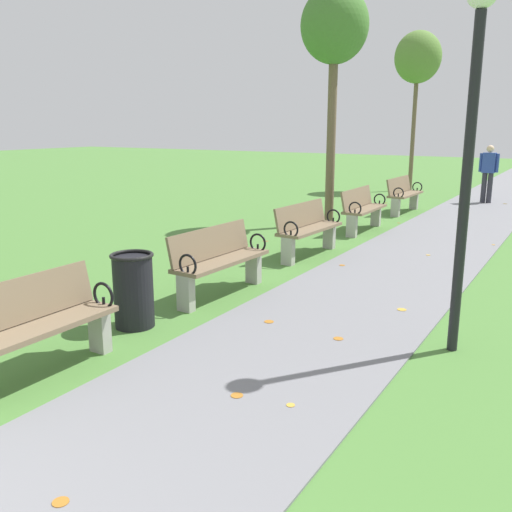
{
  "coord_description": "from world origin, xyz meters",
  "views": [
    {
      "loc": [
        3.57,
        -0.27,
        2.22
      ],
      "look_at": [
        -0.05,
        5.76,
        0.55
      ],
      "focal_mm": 39.13,
      "sensor_mm": 36.0,
      "label": 1
    }
  ],
  "objects_px": {
    "park_bench_6": "(404,194)",
    "pedestrian_walking": "(488,171)",
    "park_bench_4": "(308,228)",
    "park_bench_5": "(363,208)",
    "trash_bin": "(133,290)",
    "tree_3": "(334,30)",
    "park_bench_2": "(30,327)",
    "tree_4": "(418,59)",
    "park_bench_3": "(219,260)",
    "lamp_post": "(472,114)"
  },
  "relations": [
    {
      "from": "park_bench_3",
      "to": "tree_3",
      "type": "distance_m",
      "value": 6.84
    },
    {
      "from": "park_bench_3",
      "to": "lamp_post",
      "type": "height_order",
      "value": "lamp_post"
    },
    {
      "from": "park_bench_4",
      "to": "park_bench_5",
      "type": "height_order",
      "value": "same"
    },
    {
      "from": "trash_bin",
      "to": "tree_3",
      "type": "bearing_deg",
      "value": 96.3
    },
    {
      "from": "park_bench_2",
      "to": "park_bench_5",
      "type": "relative_size",
      "value": 1.0
    },
    {
      "from": "park_bench_3",
      "to": "pedestrian_walking",
      "type": "height_order",
      "value": "pedestrian_walking"
    },
    {
      "from": "park_bench_3",
      "to": "tree_4",
      "type": "relative_size",
      "value": 0.31
    },
    {
      "from": "trash_bin",
      "to": "lamp_post",
      "type": "distance_m",
      "value": 3.89
    },
    {
      "from": "park_bench_3",
      "to": "lamp_post",
      "type": "distance_m",
      "value": 3.58
    },
    {
      "from": "park_bench_4",
      "to": "pedestrian_walking",
      "type": "height_order",
      "value": "pedestrian_walking"
    },
    {
      "from": "park_bench_5",
      "to": "park_bench_3",
      "type": "bearing_deg",
      "value": -90.0
    },
    {
      "from": "park_bench_4",
      "to": "lamp_post",
      "type": "distance_m",
      "value": 4.64
    },
    {
      "from": "park_bench_4",
      "to": "trash_bin",
      "type": "distance_m",
      "value": 4.12
    },
    {
      "from": "park_bench_3",
      "to": "tree_3",
      "type": "height_order",
      "value": "tree_3"
    },
    {
      "from": "lamp_post",
      "to": "park_bench_2",
      "type": "bearing_deg",
      "value": -139.72
    },
    {
      "from": "park_bench_2",
      "to": "park_bench_3",
      "type": "bearing_deg",
      "value": 90.0
    },
    {
      "from": "park_bench_3",
      "to": "trash_bin",
      "type": "distance_m",
      "value": 1.46
    },
    {
      "from": "park_bench_6",
      "to": "trash_bin",
      "type": "bearing_deg",
      "value": -90.87
    },
    {
      "from": "trash_bin",
      "to": "park_bench_3",
      "type": "bearing_deg",
      "value": 84.21
    },
    {
      "from": "park_bench_2",
      "to": "tree_4",
      "type": "height_order",
      "value": "tree_4"
    },
    {
      "from": "park_bench_6",
      "to": "trash_bin",
      "type": "height_order",
      "value": "park_bench_6"
    },
    {
      "from": "park_bench_6",
      "to": "tree_4",
      "type": "xyz_separation_m",
      "value": [
        -1.26,
        5.02,
        3.8
      ]
    },
    {
      "from": "park_bench_3",
      "to": "trash_bin",
      "type": "xyz_separation_m",
      "value": [
        -0.15,
        -1.45,
        -0.06
      ]
    },
    {
      "from": "park_bench_6",
      "to": "pedestrian_walking",
      "type": "height_order",
      "value": "pedestrian_walking"
    },
    {
      "from": "park_bench_2",
      "to": "tree_3",
      "type": "distance_m",
      "value": 9.4
    },
    {
      "from": "park_bench_6",
      "to": "park_bench_4",
      "type": "bearing_deg",
      "value": -90.0
    },
    {
      "from": "park_bench_5",
      "to": "lamp_post",
      "type": "height_order",
      "value": "lamp_post"
    },
    {
      "from": "park_bench_3",
      "to": "park_bench_5",
      "type": "xyz_separation_m",
      "value": [
        -0.0,
        5.31,
        0.0
      ]
    },
    {
      "from": "tree_3",
      "to": "tree_4",
      "type": "distance_m",
      "value": 7.58
    },
    {
      "from": "pedestrian_walking",
      "to": "tree_3",
      "type": "bearing_deg",
      "value": -114.23
    },
    {
      "from": "park_bench_4",
      "to": "park_bench_6",
      "type": "bearing_deg",
      "value": 90.0
    },
    {
      "from": "pedestrian_walking",
      "to": "lamp_post",
      "type": "bearing_deg",
      "value": -82.39
    },
    {
      "from": "park_bench_3",
      "to": "tree_4",
      "type": "xyz_separation_m",
      "value": [
        -1.26,
        13.28,
        3.8
      ]
    },
    {
      "from": "park_bench_5",
      "to": "trash_bin",
      "type": "height_order",
      "value": "park_bench_5"
    },
    {
      "from": "park_bench_4",
      "to": "tree_3",
      "type": "height_order",
      "value": "tree_3"
    },
    {
      "from": "pedestrian_walking",
      "to": "park_bench_5",
      "type": "bearing_deg",
      "value": -104.59
    },
    {
      "from": "park_bench_6",
      "to": "tree_3",
      "type": "distance_m",
      "value": 4.55
    },
    {
      "from": "park_bench_5",
      "to": "park_bench_2",
      "type": "bearing_deg",
      "value": -90.0
    },
    {
      "from": "park_bench_6",
      "to": "lamp_post",
      "type": "relative_size",
      "value": 0.46
    },
    {
      "from": "park_bench_2",
      "to": "trash_bin",
      "type": "height_order",
      "value": "park_bench_2"
    },
    {
      "from": "park_bench_2",
      "to": "pedestrian_walking",
      "type": "bearing_deg",
      "value": 83.81
    },
    {
      "from": "park_bench_5",
      "to": "tree_3",
      "type": "xyz_separation_m",
      "value": [
        -0.94,
        0.39,
        3.65
      ]
    },
    {
      "from": "park_bench_3",
      "to": "pedestrian_walking",
      "type": "bearing_deg",
      "value": 82.22
    },
    {
      "from": "lamp_post",
      "to": "tree_3",
      "type": "bearing_deg",
      "value": 123.62
    },
    {
      "from": "pedestrian_walking",
      "to": "trash_bin",
      "type": "distance_m",
      "value": 12.76
    },
    {
      "from": "park_bench_2",
      "to": "pedestrian_walking",
      "type": "distance_m",
      "value": 14.18
    },
    {
      "from": "park_bench_5",
      "to": "tree_3",
      "type": "bearing_deg",
      "value": 157.18
    },
    {
      "from": "park_bench_4",
      "to": "pedestrian_walking",
      "type": "bearing_deg",
      "value": 79.84
    },
    {
      "from": "park_bench_6",
      "to": "park_bench_3",
      "type": "bearing_deg",
      "value": -90.0
    },
    {
      "from": "park_bench_6",
      "to": "lamp_post",
      "type": "xyz_separation_m",
      "value": [
        3.06,
        -8.57,
        1.82
      ]
    }
  ]
}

